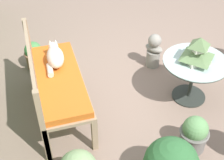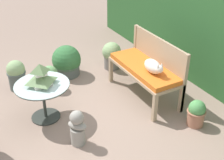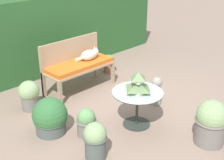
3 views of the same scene
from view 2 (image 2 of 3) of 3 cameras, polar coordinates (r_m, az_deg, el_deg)
ground at (r=4.83m, az=-2.81°, el=-6.06°), size 30.00×30.00×0.00m
foliage_hedge_back at (r=5.65m, az=18.11°, el=7.66°), size 6.40×0.71×1.65m
garden_bench at (r=5.02m, az=5.91°, el=1.85°), size 1.38×0.56×0.56m
bench_backrest at (r=5.06m, az=8.47°, el=4.71°), size 1.38×0.06×0.97m
cat at (r=4.75m, az=7.59°, el=2.46°), size 0.47×0.23×0.23m
patio_table at (r=4.59m, az=-12.55°, el=-2.08°), size 0.78×0.78×0.58m
pagoda_birdhouse at (r=4.46m, az=-12.91°, el=0.71°), size 0.35×0.35×0.33m
garden_bust at (r=4.15m, az=-6.35°, el=-8.66°), size 0.30×0.28×0.52m
potted_plant_table_far at (r=4.64m, az=15.17°, el=-5.82°), size 0.28×0.28×0.41m
potted_plant_bench_right at (r=5.52m, az=-17.06°, el=0.96°), size 0.32×0.32×0.53m
potted_plant_table_near at (r=5.41m, az=-11.22°, el=0.37°), size 0.32×0.32×0.43m
potted_plant_hedge_corner at (r=5.79m, az=-8.30°, el=3.29°), size 0.53×0.53×0.57m
potted_plant_patio_mid at (r=5.95m, az=-0.07°, el=4.62°), size 0.36×0.36×0.53m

